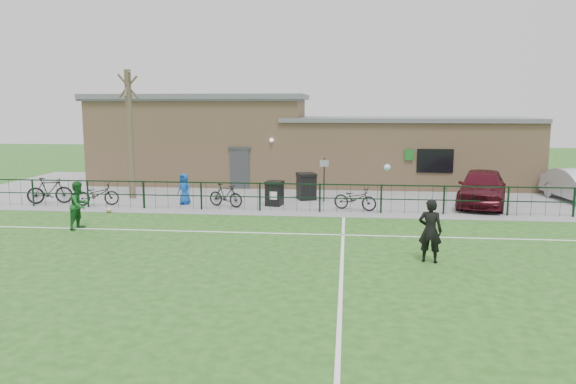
# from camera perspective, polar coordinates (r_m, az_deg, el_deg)

# --- Properties ---
(ground) EXTENTS (90.00, 90.00, 0.00)m
(ground) POSITION_cam_1_polar(r_m,az_deg,el_deg) (15.59, -1.97, -7.58)
(ground) COLOR #1F4E17
(ground) RESTS_ON ground
(paving_strip) EXTENTS (34.00, 13.00, 0.02)m
(paving_strip) POSITION_cam_1_polar(r_m,az_deg,el_deg) (28.72, 1.80, 0.07)
(paving_strip) COLOR gray
(paving_strip) RESTS_ON ground
(pitch_line_touch) EXTENTS (28.00, 0.10, 0.01)m
(pitch_line_touch) POSITION_cam_1_polar(r_m,az_deg,el_deg) (23.12, 0.74, -2.10)
(pitch_line_touch) COLOR white
(pitch_line_touch) RESTS_ON ground
(pitch_line_mid) EXTENTS (28.00, 0.10, 0.01)m
(pitch_line_mid) POSITION_cam_1_polar(r_m,az_deg,el_deg) (19.42, -0.31, -4.24)
(pitch_line_mid) COLOR white
(pitch_line_mid) RESTS_ON ground
(pitch_line_perp) EXTENTS (0.10, 16.00, 0.01)m
(pitch_line_perp) POSITION_cam_1_polar(r_m,az_deg,el_deg) (15.44, 5.47, -7.76)
(pitch_line_perp) COLOR white
(pitch_line_perp) RESTS_ON ground
(perimeter_fence) EXTENTS (28.00, 0.10, 1.20)m
(perimeter_fence) POSITION_cam_1_polar(r_m,az_deg,el_deg) (23.21, 0.79, -0.57)
(perimeter_fence) COLOR black
(perimeter_fence) RESTS_ON ground
(bare_tree) EXTENTS (0.30, 0.30, 6.00)m
(bare_tree) POSITION_cam_1_polar(r_m,az_deg,el_deg) (27.28, -15.76, 5.59)
(bare_tree) COLOR #4E412F
(bare_tree) RESTS_ON ground
(wheelie_bin_left) EXTENTS (0.77, 0.85, 0.99)m
(wheelie_bin_left) POSITION_cam_1_polar(r_m,az_deg,el_deg) (24.61, -1.38, -0.23)
(wheelie_bin_left) COLOR black
(wheelie_bin_left) RESTS_ON paving_strip
(wheelie_bin_right) EXTENTS (1.01, 1.07, 1.15)m
(wheelie_bin_right) POSITION_cam_1_polar(r_m,az_deg,el_deg) (26.15, 1.87, 0.49)
(wheelie_bin_right) COLOR black
(wheelie_bin_right) RESTS_ON paving_strip
(sign_post) EXTENTS (0.08, 0.08, 2.00)m
(sign_post) POSITION_cam_1_polar(r_m,az_deg,el_deg) (25.52, 3.68, 1.23)
(sign_post) COLOR black
(sign_post) RESTS_ON paving_strip
(car_maroon) EXTENTS (3.14, 5.12, 1.63)m
(car_maroon) POSITION_cam_1_polar(r_m,az_deg,el_deg) (25.90, 19.11, 0.46)
(car_maroon) COLOR #480C18
(car_maroon) RESTS_ON paving_strip
(bicycle_b) EXTENTS (2.03, 1.09, 1.17)m
(bicycle_b) POSITION_cam_1_polar(r_m,az_deg,el_deg) (27.18, -23.06, 0.13)
(bicycle_b) COLOR black
(bicycle_b) RESTS_ON paving_strip
(bicycle_c) EXTENTS (1.97, 1.13, 0.98)m
(bicycle_c) POSITION_cam_1_polar(r_m,az_deg,el_deg) (25.99, -18.83, -0.23)
(bicycle_c) COLOR black
(bicycle_c) RESTS_ON paving_strip
(bicycle_d) EXTENTS (1.72, 1.02, 1.00)m
(bicycle_d) POSITION_cam_1_polar(r_m,az_deg,el_deg) (24.41, -6.35, -0.34)
(bicycle_d) COLOR black
(bicycle_d) RESTS_ON paving_strip
(bicycle_e) EXTENTS (1.96, 1.21, 0.97)m
(bicycle_e) POSITION_cam_1_polar(r_m,az_deg,el_deg) (23.70, 6.83, -0.66)
(bicycle_e) COLOR black
(bicycle_e) RESTS_ON paving_strip
(spectator_child) EXTENTS (0.80, 0.68, 1.38)m
(spectator_child) POSITION_cam_1_polar(r_m,az_deg,el_deg) (25.24, -10.48, 0.31)
(spectator_child) COLOR #1249AB
(spectator_child) RESTS_ON paving_strip
(goalkeeper_kick) EXTENTS (1.53, 3.19, 2.48)m
(goalkeeper_kick) POSITION_cam_1_polar(r_m,az_deg,el_deg) (16.33, 14.15, -3.69)
(goalkeeper_kick) COLOR black
(goalkeeper_kick) RESTS_ON ground
(outfield_player) EXTENTS (0.81, 0.95, 1.71)m
(outfield_player) POSITION_cam_1_polar(r_m,az_deg,el_deg) (21.35, -20.45, -1.27)
(outfield_player) COLOR #195822
(outfield_player) RESTS_ON ground
(ball_ground) EXTENTS (0.23, 0.23, 0.23)m
(ball_ground) POSITION_cam_1_polar(r_m,az_deg,el_deg) (24.26, -17.74, -1.74)
(ball_ground) COLOR white
(ball_ground) RESTS_ON ground
(clubhouse) EXTENTS (24.25, 5.40, 4.96)m
(clubhouse) POSITION_cam_1_polar(r_m,az_deg,el_deg) (31.51, 0.62, 4.91)
(clubhouse) COLOR tan
(clubhouse) RESTS_ON ground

